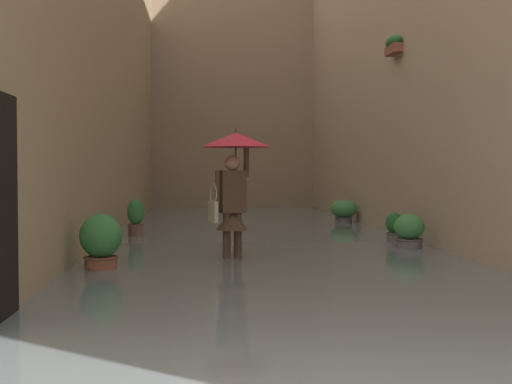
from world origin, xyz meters
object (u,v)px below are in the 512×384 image
object	(u,v)px
person_wading	(234,168)
potted_plant_far_left	(344,212)
potted_plant_mid_right	(136,220)
potted_plant_far_right	(101,244)
potted_plant_mid_left	(394,231)
potted_plant_near_left	(409,234)

from	to	relation	value
person_wading	potted_plant_far_left	bearing A→B (deg)	-114.07
potted_plant_mid_right	potted_plant_far_right	size ratio (longest dim) A/B	1.00
potted_plant_mid_right	potted_plant_far_left	world-z (taller)	potted_plant_mid_right
potted_plant_mid_right	potted_plant_mid_left	size ratio (longest dim) A/B	1.29
potted_plant_far_right	person_wading	bearing A→B (deg)	-150.99
person_wading	potted_plant_mid_right	bearing A→B (deg)	-63.78
person_wading	potted_plant_near_left	size ratio (longest dim) A/B	2.84
potted_plant_far_right	potted_plant_mid_left	xyz separation A→B (m)	(-4.92, -3.10, -0.13)
person_wading	potted_plant_near_left	world-z (taller)	person_wading
potted_plant_far_right	potted_plant_mid_left	bearing A→B (deg)	-147.77
person_wading	potted_plant_far_right	distance (m)	2.36
person_wading	potted_plant_far_left	xyz separation A→B (m)	(-3.12, -6.98, -1.11)
potted_plant_near_left	potted_plant_far_left	bearing A→B (deg)	-90.75
potted_plant_mid_left	potted_plant_near_left	distance (m)	1.00
potted_plant_far_left	potted_plant_near_left	xyz separation A→B (m)	(0.08, 5.91, -0.03)
potted_plant_far_right	potted_plant_far_left	bearing A→B (deg)	-121.82
potted_plant_mid_left	potted_plant_far_right	bearing A→B (deg)	32.23
potted_plant_mid_right	potted_plant_far_right	bearing A→B (deg)	89.92
potted_plant_near_left	person_wading	bearing A→B (deg)	19.39
potted_plant_mid_right	potted_plant_far_left	xyz separation A→B (m)	(-4.96, -3.24, -0.04)
person_wading	potted_plant_mid_left	world-z (taller)	person_wading
potted_plant_near_left	potted_plant_mid_right	bearing A→B (deg)	-28.68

